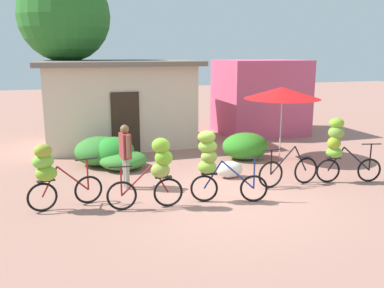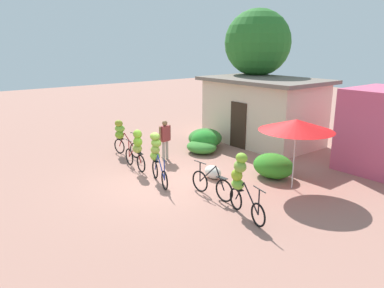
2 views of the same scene
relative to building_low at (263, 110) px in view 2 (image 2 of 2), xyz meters
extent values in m
plane|color=#A77364|center=(1.50, -6.46, -1.49)|extent=(60.00, 60.00, 0.00)
cube|color=beige|center=(0.00, 0.00, -0.10)|extent=(4.92, 3.10, 2.78)
cube|color=#72665B|center=(0.00, 0.00, 1.37)|extent=(5.42, 3.60, 0.16)
cube|color=#332319|center=(0.00, -1.57, -0.49)|extent=(0.90, 0.06, 2.00)
cylinder|color=brown|center=(-1.63, 1.28, 0.26)|extent=(0.24, 0.24, 3.50)
sphere|color=#2A7028|center=(-1.63, 1.28, 2.99)|extent=(3.24, 3.24, 3.24)
ellipsoid|color=#377E30|center=(-0.93, -2.66, -1.07)|extent=(1.45, 1.48, 0.83)
ellipsoid|color=#2A8D2C|center=(-0.57, -3.01, -1.06)|extent=(1.17, 1.11, 0.87)
ellipsoid|color=#3C8632|center=(-0.35, -3.34, -1.23)|extent=(1.35, 1.18, 0.52)
ellipsoid|color=#338924|center=(3.41, -3.32, -1.08)|extent=(1.44, 1.20, 0.82)
cylinder|color=beige|center=(4.43, -3.62, -0.42)|extent=(0.04, 0.04, 2.14)
cone|color=red|center=(4.43, -3.62, 0.55)|extent=(2.29, 2.29, 0.35)
torus|color=black|center=(-1.47, -5.85, -1.18)|extent=(0.62, 0.19, 0.62)
torus|color=black|center=(-2.42, -6.07, -1.18)|extent=(0.62, 0.19, 0.62)
cylinder|color=maroon|center=(-2.25, -6.03, -0.87)|extent=(0.37, 0.12, 0.63)
cylinder|color=maroon|center=(-1.78, -5.92, -0.87)|extent=(0.65, 0.18, 0.64)
cylinder|color=black|center=(-1.47, -5.85, -0.49)|extent=(0.49, 0.14, 0.03)
cylinder|color=maroon|center=(-1.47, -5.85, -0.83)|extent=(0.04, 0.04, 0.69)
cube|color=black|center=(-2.32, -6.05, -0.84)|extent=(0.38, 0.22, 0.02)
ellipsoid|color=#7AAE28|center=(-2.30, -6.09, -0.67)|extent=(0.44, 0.35, 0.31)
ellipsoid|color=#79BC3A|center=(-2.35, -6.04, -0.42)|extent=(0.53, 0.48, 0.31)
ellipsoid|color=#92A02A|center=(-2.33, -6.09, -0.19)|extent=(0.42, 0.37, 0.27)
torus|color=black|center=(-0.83, -6.48, -1.17)|extent=(0.64, 0.10, 0.64)
torus|color=black|center=(0.15, -6.56, -1.17)|extent=(0.64, 0.10, 0.64)
cylinder|color=maroon|center=(-0.02, -6.55, -0.86)|extent=(0.38, 0.07, 0.63)
cylinder|color=maroon|center=(-0.51, -6.51, -0.86)|extent=(0.66, 0.09, 0.64)
cylinder|color=black|center=(-0.83, -6.48, -0.55)|extent=(0.50, 0.07, 0.03)
cylinder|color=maroon|center=(-0.83, -6.48, -0.86)|extent=(0.04, 0.04, 0.63)
cube|color=black|center=(0.05, -6.55, -0.82)|extent=(0.37, 0.17, 0.02)
ellipsoid|color=#8DA340|center=(-0.02, -6.60, -0.65)|extent=(0.46, 0.39, 0.32)
ellipsoid|color=#77B628|center=(0.05, -6.60, -0.39)|extent=(0.39, 0.32, 0.34)
ellipsoid|color=#7EB82B|center=(0.00, -6.57, -0.13)|extent=(0.45, 0.41, 0.32)
torus|color=black|center=(2.02, -6.84, -1.18)|extent=(0.60, 0.23, 0.61)
torus|color=black|center=(0.98, -6.51, -1.18)|extent=(0.60, 0.23, 0.61)
cylinder|color=navy|center=(1.16, -6.57, -0.87)|extent=(0.41, 0.16, 0.65)
cylinder|color=navy|center=(1.68, -6.73, -0.87)|extent=(0.71, 0.25, 0.65)
cylinder|color=black|center=(2.02, -6.84, -0.50)|extent=(0.49, 0.18, 0.03)
cylinder|color=navy|center=(2.02, -6.84, -0.84)|extent=(0.04, 0.04, 0.68)
cube|color=black|center=(1.08, -6.54, -0.85)|extent=(0.39, 0.24, 0.02)
ellipsoid|color=#81B938|center=(1.04, -6.53, -0.68)|extent=(0.47, 0.41, 0.30)
ellipsoid|color=#8CA63D|center=(1.08, -6.55, -0.46)|extent=(0.39, 0.32, 0.27)
ellipsoid|color=#89BA3D|center=(1.06, -6.49, -0.24)|extent=(0.48, 0.42, 0.28)
ellipsoid|color=#88B53B|center=(1.03, -6.51, -0.02)|extent=(0.43, 0.36, 0.27)
torus|color=black|center=(2.84, -6.08, -1.15)|extent=(0.68, 0.09, 0.67)
torus|color=black|center=(3.85, -6.01, -1.15)|extent=(0.68, 0.09, 0.67)
cylinder|color=black|center=(3.67, -6.02, -0.83)|extent=(0.39, 0.06, 0.67)
cylinder|color=black|center=(3.16, -6.06, -0.83)|extent=(0.69, 0.08, 0.68)
cylinder|color=black|center=(2.84, -6.08, -0.54)|extent=(0.50, 0.06, 0.03)
cylinder|color=black|center=(2.84, -6.08, -0.85)|extent=(0.04, 0.04, 0.61)
cube|color=black|center=(3.75, -6.02, -0.79)|extent=(0.37, 0.16, 0.02)
torus|color=black|center=(5.46, -6.38, -1.18)|extent=(0.61, 0.20, 0.61)
torus|color=black|center=(4.42, -6.12, -1.18)|extent=(0.61, 0.20, 0.61)
cylinder|color=black|center=(4.60, -6.16, -0.88)|extent=(0.40, 0.13, 0.63)
cylinder|color=black|center=(5.12, -6.29, -0.88)|extent=(0.71, 0.21, 0.64)
cylinder|color=black|center=(5.46, -6.38, -0.50)|extent=(0.49, 0.15, 0.03)
cylinder|color=black|center=(5.46, -6.38, -0.84)|extent=(0.04, 0.04, 0.68)
cube|color=black|center=(4.53, -6.15, -0.85)|extent=(0.38, 0.22, 0.02)
ellipsoid|color=#74B236|center=(4.53, -6.18, -0.70)|extent=(0.51, 0.47, 0.27)
ellipsoid|color=#8DAC25|center=(4.49, -6.18, -0.46)|extent=(0.38, 0.32, 0.33)
ellipsoid|color=#79A33A|center=(4.56, -6.15, -0.20)|extent=(0.48, 0.43, 0.32)
ellipsoid|color=#7FB62E|center=(4.58, -6.11, 0.03)|extent=(0.44, 0.40, 0.27)
ellipsoid|color=silver|center=(2.21, -5.00, -1.27)|extent=(0.71, 0.46, 0.44)
cylinder|color=gray|center=(-0.54, -4.97, -1.11)|extent=(0.11, 0.11, 0.76)
cylinder|color=gray|center=(-0.51, -5.15, -1.11)|extent=(0.11, 0.11, 0.76)
cube|color=maroon|center=(-0.52, -5.06, -0.43)|extent=(0.25, 0.42, 0.60)
cylinder|color=brown|center=(-0.56, -4.81, -0.40)|extent=(0.08, 0.08, 0.54)
cylinder|color=brown|center=(-0.49, -5.31, -0.40)|extent=(0.08, 0.08, 0.54)
sphere|color=brown|center=(-0.52, -5.06, -0.02)|extent=(0.21, 0.21, 0.21)
camera|label=1|loc=(-1.89, -14.88, 1.80)|focal=39.38mm
camera|label=2|loc=(10.95, -12.84, 2.90)|focal=34.36mm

